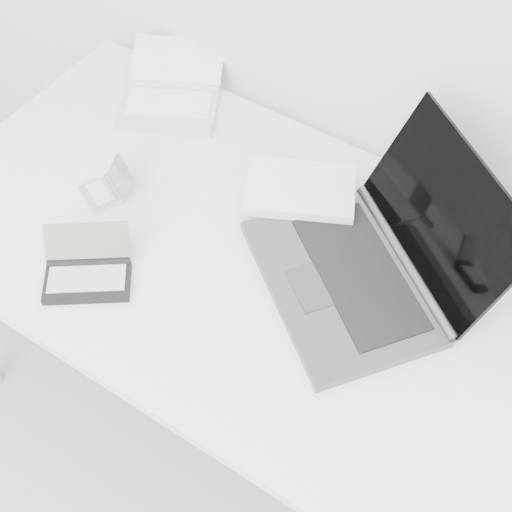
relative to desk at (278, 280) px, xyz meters
The scene contains 5 objects.
desk is the anchor object (origin of this frame).
laptop_large 0.18m from the desk, 39.59° to the left, with size 0.65×0.57×0.26m.
netbook_open_white 0.58m from the desk, 149.56° to the left, with size 0.35×0.38×0.06m.
pda_silver 0.44m from the desk, behind, with size 0.13×0.14×0.07m.
palmtop_charcoal 0.40m from the desk, 143.13° to the right, with size 0.23×0.22×0.08m.
Camera 1 is at (0.44, 0.79, 1.92)m, focal length 50.00 mm.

